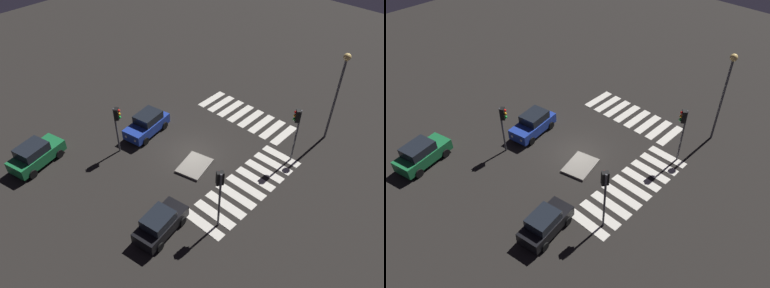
# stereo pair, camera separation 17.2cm
# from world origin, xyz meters

# --- Properties ---
(ground_plane) EXTENTS (80.00, 80.00, 0.00)m
(ground_plane) POSITION_xyz_m (0.00, 0.00, 0.00)
(ground_plane) COLOR black
(traffic_island) EXTENTS (3.00, 2.51, 0.18)m
(traffic_island) POSITION_xyz_m (-0.96, -1.17, 0.09)
(traffic_island) COLOR gray
(traffic_island) RESTS_ON ground
(car_green) EXTENTS (4.53, 2.71, 1.87)m
(car_green) POSITION_xyz_m (-8.96, 7.85, 0.92)
(car_green) COLOR #196B38
(car_green) RESTS_ON ground
(car_black) EXTENTS (4.05, 2.27, 1.69)m
(car_black) POSITION_xyz_m (-6.87, -3.75, 0.83)
(car_black) COLOR black
(car_black) RESTS_ON ground
(car_blue) EXTENTS (4.37, 2.47, 1.82)m
(car_blue) POSITION_xyz_m (-0.58, 4.63, 0.89)
(car_blue) COLOR #1E389E
(car_blue) RESTS_ON ground
(traffic_light_east) EXTENTS (0.54, 0.53, 4.62)m
(traffic_light_east) POSITION_xyz_m (4.75, -5.95, 3.50)
(traffic_light_east) COLOR #47474C
(traffic_light_east) RESTS_ON ground
(traffic_light_west) EXTENTS (0.54, 0.53, 4.08)m
(traffic_light_west) POSITION_xyz_m (-3.61, 4.36, 3.10)
(traffic_light_west) COLOR #47474C
(traffic_light_west) RESTS_ON ground
(traffic_light_south) EXTENTS (0.54, 0.53, 4.61)m
(traffic_light_south) POSITION_xyz_m (-3.90, -5.96, 3.49)
(traffic_light_south) COLOR #47474C
(traffic_light_south) RESTS_ON ground
(street_lamp) EXTENTS (0.56, 0.56, 7.62)m
(street_lamp) POSITION_xyz_m (9.18, -6.63, 5.20)
(street_lamp) COLOR #47474C
(street_lamp) RESTS_ON ground
(crosswalk_near) EXTENTS (9.90, 3.20, 0.02)m
(crosswalk_near) POSITION_xyz_m (0.00, -5.35, 0.01)
(crosswalk_near) COLOR silver
(crosswalk_near) RESTS_ON ground
(crosswalk_side) EXTENTS (3.20, 8.75, 0.02)m
(crosswalk_side) POSITION_xyz_m (7.04, 0.00, 0.01)
(crosswalk_side) COLOR silver
(crosswalk_side) RESTS_ON ground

